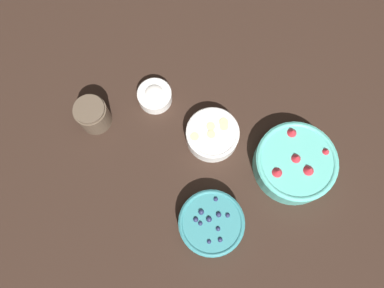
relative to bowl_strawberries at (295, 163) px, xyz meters
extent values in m
plane|color=black|center=(0.26, 0.18, -0.04)|extent=(4.00, 4.00, 0.00)
cylinder|color=#56B7A8|center=(0.00, 0.00, -0.01)|extent=(0.23, 0.23, 0.07)
torus|color=#56B7A8|center=(0.00, 0.00, 0.02)|extent=(0.23, 0.23, 0.02)
cylinder|color=red|center=(0.00, 0.00, 0.01)|extent=(0.19, 0.19, 0.02)
cone|color=red|center=(0.02, 0.07, 0.03)|extent=(0.05, 0.05, 0.02)
cone|color=red|center=(-0.04, -0.08, 0.03)|extent=(0.03, 0.03, 0.02)
cone|color=red|center=(0.06, -0.05, 0.03)|extent=(0.04, 0.04, 0.03)
cone|color=red|center=(0.01, 0.00, 0.03)|extent=(0.03, 0.03, 0.03)
cone|color=red|center=(-0.04, 0.00, 0.04)|extent=(0.04, 0.04, 0.03)
cylinder|color=teal|center=(0.06, 0.29, -0.02)|extent=(0.18, 0.18, 0.06)
torus|color=teal|center=(0.06, 0.29, 0.01)|extent=(0.18, 0.18, 0.01)
cylinder|color=#23284C|center=(0.06, 0.29, 0.00)|extent=(0.15, 0.15, 0.02)
sphere|color=#23284C|center=(0.03, 0.33, 0.01)|extent=(0.01, 0.01, 0.01)
sphere|color=#23284C|center=(0.08, 0.31, 0.01)|extent=(0.01, 0.01, 0.01)
sphere|color=#23284C|center=(0.04, 0.29, 0.01)|extent=(0.01, 0.01, 0.01)
sphere|color=#23284C|center=(0.09, 0.24, 0.01)|extent=(0.01, 0.01, 0.01)
sphere|color=#23284C|center=(0.10, 0.32, 0.01)|extent=(0.01, 0.01, 0.01)
sphere|color=#23284C|center=(0.07, 0.29, 0.01)|extent=(0.02, 0.02, 0.02)
sphere|color=#23284C|center=(0.10, 0.29, 0.01)|extent=(0.02, 0.02, 0.02)
sphere|color=#23284C|center=(0.04, 0.25, 0.01)|extent=(0.01, 0.01, 0.01)
sphere|color=#23284C|center=(0.01, 0.31, 0.01)|extent=(0.01, 0.01, 0.01)
sphere|color=#23284C|center=(0.06, 0.26, 0.01)|extent=(0.02, 0.02, 0.02)
cylinder|color=white|center=(0.23, 0.10, -0.02)|extent=(0.16, 0.16, 0.05)
torus|color=white|center=(0.23, 0.10, 0.01)|extent=(0.16, 0.16, 0.01)
cylinder|color=beige|center=(0.23, 0.10, 0.00)|extent=(0.13, 0.13, 0.02)
cylinder|color=beige|center=(0.23, 0.11, 0.01)|extent=(0.02, 0.02, 0.01)
cylinder|color=beige|center=(0.22, 0.06, 0.01)|extent=(0.03, 0.03, 0.01)
cylinder|color=beige|center=(0.26, 0.14, 0.01)|extent=(0.03, 0.03, 0.00)
cylinder|color=beige|center=(0.25, 0.09, 0.01)|extent=(0.03, 0.03, 0.00)
cylinder|color=beige|center=(0.23, 0.05, 0.01)|extent=(0.03, 0.03, 0.01)
cylinder|color=white|center=(0.45, 0.13, -0.02)|extent=(0.11, 0.11, 0.04)
torus|color=white|center=(0.45, 0.13, 0.00)|extent=(0.11, 0.11, 0.01)
cylinder|color=white|center=(0.45, 0.13, -0.01)|extent=(0.08, 0.08, 0.01)
ellipsoid|color=white|center=(0.45, 0.13, 0.00)|extent=(0.06, 0.06, 0.03)
cylinder|color=brown|center=(0.53, 0.30, 0.00)|extent=(0.10, 0.10, 0.09)
cylinder|color=#512D1E|center=(0.53, 0.30, -0.01)|extent=(0.08, 0.08, 0.06)
cylinder|color=brown|center=(0.53, 0.30, 0.05)|extent=(0.09, 0.09, 0.01)
camera|label=1|loc=(0.04, 0.39, 1.05)|focal=35.00mm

